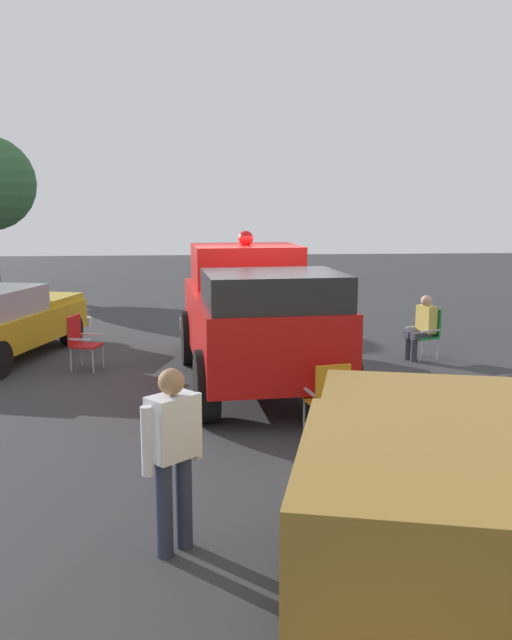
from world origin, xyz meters
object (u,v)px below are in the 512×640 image
classic_hot_rod (0,321)px  lawn_chair_by_car (80,338)px  spectator_seated (422,325)px  parked_pickup (457,541)px  vintage_fire_truck (254,314)px  lawn_chair_spare (329,395)px  lawn_chair_near_truck (427,330)px  spectator_standing (173,448)px

classic_hot_rod → lawn_chair_by_car: size_ratio=4.61×
spectator_seated → parked_pickup: bearing=72.1°
vintage_fire_truck → parked_pickup: bearing=94.9°
parked_pickup → lawn_chair_spare: parked_pickup is taller
lawn_chair_by_car → spectator_seated: 6.65m
vintage_fire_truck → classic_hot_rod: 5.45m
lawn_chair_by_car → lawn_chair_spare: same height
lawn_chair_by_car → spectator_seated: (-6.64, -0.21, 0.11)m
classic_hot_rod → lawn_chair_spare: size_ratio=4.61×
parked_pickup → lawn_chair_near_truck: 9.36m
lawn_chair_spare → spectator_seated: size_ratio=0.79×
vintage_fire_truck → spectator_standing: (1.18, 5.61, -0.23)m
classic_hot_rod → lawn_chair_near_truck: (-8.53, 0.84, -0.16)m
lawn_chair_by_car → vintage_fire_truck: bearing=159.2°
classic_hot_rod → spectator_seated: bearing=174.0°
spectator_seated → spectator_standing: bearing=56.4°
classic_hot_rod → spectator_seated: 8.46m
classic_hot_rod → parked_pickup: (-5.56, 9.71, 0.24)m
lawn_chair_spare → vintage_fire_truck: bearing=-75.4°
parked_pickup → spectator_seated: 9.27m
spectator_seated → vintage_fire_truck: bearing=22.0°
classic_hot_rod → lawn_chair_spare: bearing=137.7°
classic_hot_rod → spectator_standing: 8.75m
parked_pickup → lawn_chair_by_car: (3.80, -8.61, -0.40)m
spectator_seated → spectator_standing: size_ratio=0.77×
parked_pickup → lawn_chair_near_truck: bearing=-108.5°
lawn_chair_spare → spectator_seated: spectator_seated is taller
classic_hot_rod → spectator_seated: (-8.41, 0.89, -0.05)m
classic_hot_rod → vintage_fire_truck: bearing=155.0°
vintage_fire_truck → parked_pickup: 7.44m
parked_pickup → lawn_chair_near_truck: (-2.97, -8.87, -0.40)m
vintage_fire_truck → lawn_chair_spare: 3.03m
parked_pickup → spectator_standing: (1.82, -1.80, -0.02)m
vintage_fire_truck → lawn_chair_by_car: 3.43m
classic_hot_rod → parked_pickup: size_ratio=0.92×
lawn_chair_by_car → spectator_seated: spectator_seated is taller
lawn_chair_near_truck → spectator_standing: size_ratio=0.61×
lawn_chair_spare → classic_hot_rod: bearing=-42.3°
vintage_fire_truck → spectator_standing: vintage_fire_truck is taller
spectator_seated → spectator_standing: spectator_standing is taller
parked_pickup → classic_hot_rod: bearing=-60.2°
vintage_fire_truck → lawn_chair_near_truck: size_ratio=5.98×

